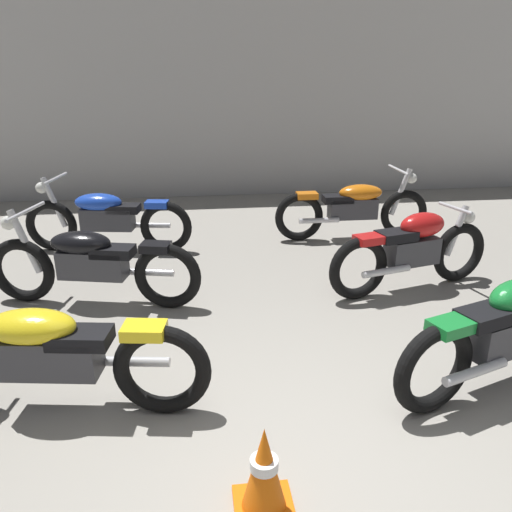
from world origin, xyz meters
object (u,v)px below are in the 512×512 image
(motorcycle_left_row_2, at_px, (107,218))
(motorcycle_right_row_0, at_px, (505,332))
(motorcycle_left_row_1, at_px, (91,262))
(motorcycle_right_row_2, at_px, (354,207))
(traffic_cone, at_px, (264,473))
(motorcycle_left_row_0, at_px, (48,353))
(motorcycle_right_row_1, at_px, (413,249))

(motorcycle_left_row_2, distance_m, motorcycle_right_row_0, 4.79)
(motorcycle_left_row_1, relative_size, motorcycle_right_row_2, 0.99)
(motorcycle_right_row_0, relative_size, traffic_cone, 3.52)
(traffic_cone, bearing_deg, motorcycle_right_row_0, 25.88)
(motorcycle_left_row_0, xyz_separation_m, motorcycle_right_row_0, (3.21, -0.12, 0.01))
(motorcycle_left_row_0, xyz_separation_m, motorcycle_left_row_2, (-0.10, 3.34, 0.00))
(motorcycle_left_row_2, bearing_deg, motorcycle_right_row_2, 1.81)
(motorcycle_left_row_1, xyz_separation_m, motorcycle_right_row_0, (3.22, -1.84, 0.01))
(traffic_cone, bearing_deg, motorcycle_right_row_1, 53.88)
(motorcycle_right_row_0, height_order, motorcycle_right_row_2, motorcycle_right_row_2)
(motorcycle_left_row_2, distance_m, motorcycle_right_row_2, 3.31)
(motorcycle_right_row_0, bearing_deg, motorcycle_left_row_2, 133.66)
(motorcycle_right_row_0, bearing_deg, motorcycle_left_row_0, 177.77)
(motorcycle_left_row_1, distance_m, motorcycle_left_row_2, 1.63)
(motorcycle_left_row_1, distance_m, motorcycle_right_row_1, 3.31)
(motorcycle_left_row_2, height_order, motorcycle_right_row_2, same)
(motorcycle_right_row_1, xyz_separation_m, traffic_cone, (-1.98, -2.71, -0.20))
(motorcycle_right_row_0, bearing_deg, motorcycle_left_row_1, 150.26)
(motorcycle_left_row_0, height_order, motorcycle_left_row_2, same)
(motorcycle_left_row_1, relative_size, motorcycle_right_row_0, 1.13)
(motorcycle_left_row_2, distance_m, motorcycle_right_row_1, 3.79)
(motorcycle_left_row_2, relative_size, traffic_cone, 4.00)
(motorcycle_left_row_1, relative_size, traffic_cone, 3.96)
(motorcycle_right_row_2, bearing_deg, motorcycle_right_row_0, -90.08)
(motorcycle_left_row_2, xyz_separation_m, motorcycle_right_row_2, (3.31, 0.10, 0.00))
(motorcycle_right_row_1, bearing_deg, motorcycle_left_row_0, -153.16)
(motorcycle_right_row_0, distance_m, traffic_cone, 2.11)
(motorcycle_left_row_0, relative_size, motorcycle_right_row_0, 1.14)
(motorcycle_left_row_1, height_order, motorcycle_right_row_0, motorcycle_left_row_1)
(motorcycle_left_row_1, bearing_deg, traffic_cone, -64.24)
(traffic_cone, bearing_deg, motorcycle_left_row_2, 107.94)
(motorcycle_right_row_0, distance_m, motorcycle_right_row_2, 3.57)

